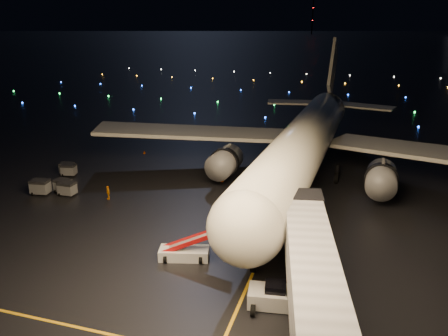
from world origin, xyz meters
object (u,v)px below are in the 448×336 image
Objects in this scene: pushback_tug at (275,295)px; crew_c at (108,192)px; baggage_cart_2 at (67,189)px; baggage_cart_4 at (69,170)px; belt_loader at (184,243)px; airliner at (310,112)px; baggage_cart_1 at (40,187)px; baggage_cart_3 at (67,168)px; baggage_cart_0 at (63,186)px.

crew_c is at bearing 139.26° from pushback_tug.
baggage_cart_2 is at bearing 145.10° from pushback_tug.
crew_c is at bearing -42.32° from baggage_cart_4.
airliner is at bearing 59.41° from belt_loader.
pushback_tug is at bearing -30.98° from baggage_cart_1.
belt_loader is at bearing -45.41° from baggage_cart_4.
crew_c is 0.86× the size of baggage_cart_2.
baggage_cart_1 is 1.09× the size of baggage_cart_2.
baggage_cart_3 is (-24.14, 16.81, -0.78)m from belt_loader.
pushback_tug is 2.13× the size of baggage_cart_4.
airliner is 34.25m from baggage_cart_3.
baggage_cart_1 reaches higher than baggage_cart_4.
pushback_tug is 1.85× the size of baggage_cart_1.
baggage_cart_3 is (-1.57, 7.50, -0.13)m from baggage_cart_1.
baggage_cart_0 is at bearing 149.10° from baggage_cart_2.
belt_loader is at bearing -46.21° from baggage_cart_3.
baggage_cart_0 is at bearing 21.70° from baggage_cart_1.
airliner is 15.45× the size of pushback_tug.
pushback_tug is 2.02× the size of baggage_cart_2.
baggage_cart_0 is 1.09× the size of baggage_cart_3.
belt_loader reaches higher than crew_c.
belt_loader is 3.27× the size of baggage_cart_2.
crew_c reaches higher than baggage_cart_2.
crew_c is at bearing -140.54° from airliner.
baggage_cart_3 is 0.91m from baggage_cart_4.
baggage_cart_1 is at bearing 148.58° from pushback_tug.
baggage_cart_4 is (-23.45, 16.22, -0.77)m from belt_loader.
airliner is 35.68m from baggage_cart_1.
baggage_cart_1 is at bearing -89.54° from baggage_cart_3.
baggage_cart_1 is 6.97m from baggage_cart_4.
baggage_cart_2 is at bearing 3.42° from baggage_cart_1.
baggage_cart_1 reaches higher than crew_c.
airliner reaches higher than baggage_cart_0.
baggage_cart_3 is at bearing 139.45° from pushback_tug.
belt_loader is 3.45× the size of baggage_cart_4.
crew_c is 12.22m from baggage_cart_3.
baggage_cart_0 is at bearing 144.93° from pushback_tug.
crew_c is 8.83m from baggage_cart_1.
airliner is 30.64× the size of baggage_cart_0.
airliner is 32.57m from baggage_cart_2.
baggage_cart_2 is (-19.23, 9.95, -0.72)m from belt_loader.
pushback_tug is 1.98× the size of baggage_cart_0.
crew_c is at bearing 129.20° from belt_loader.
crew_c is 5.44m from baggage_cart_2.
baggage_cart_0 reaches higher than baggage_cart_2.
pushback_tug is at bearing -44.01° from baggage_cart_3.
airliner reaches higher than baggage_cart_1.
baggage_cart_1 is 1.15× the size of baggage_cart_4.
baggage_cart_4 is at bearing -166.05° from crew_c.
baggage_cart_2 is (3.34, 0.64, -0.08)m from baggage_cart_1.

